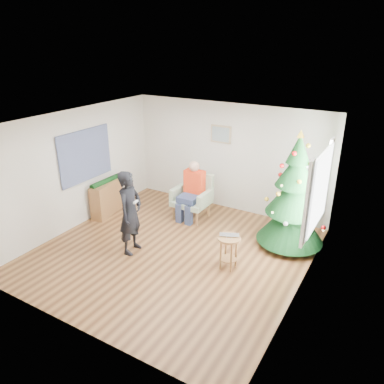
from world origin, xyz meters
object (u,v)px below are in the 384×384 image
Objects in this scene: stool at (228,252)px; console at (107,198)px; standing_man at (130,213)px; armchair at (193,202)px; christmas_tree at (294,196)px.

console reaches higher than stool.
console is at bearing 49.47° from standing_man.
armchair is 1.05× the size of console.
console is (-1.88, -0.87, 0.01)m from armchair.
stool is 0.38× the size of standing_man.
stool is 0.61× the size of armchair.
stool is (-0.73, -1.38, -0.76)m from christmas_tree.
armchair is 2.07m from console.
christmas_tree is at bearing -0.27° from console.
christmas_tree is at bearing -2.96° from armchair.
armchair is at bearing 137.30° from stool.
christmas_tree is 1.43× the size of standing_man.
armchair reaches higher than stool.
christmas_tree reaches higher than standing_man.
console is at bearing 169.62° from stool.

